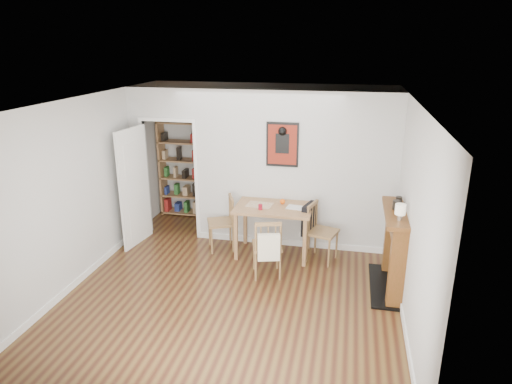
% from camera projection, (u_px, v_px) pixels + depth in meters
% --- Properties ---
extents(ground, '(5.20, 5.20, 0.00)m').
position_uv_depth(ground, '(239.00, 280.00, 6.66)').
color(ground, brown).
rests_on(ground, ground).
extents(room_shell, '(5.20, 5.20, 5.20)m').
position_uv_depth(room_shell, '(264.00, 171.00, 7.48)').
color(room_shell, '#BABAB8').
rests_on(room_shell, ground).
extents(dining_table, '(1.21, 0.77, 0.83)m').
position_uv_depth(dining_table, '(274.00, 212.00, 7.26)').
color(dining_table, '#A87D4E').
rests_on(dining_table, ground).
extents(chair_left, '(0.60, 0.60, 0.92)m').
position_uv_depth(chair_left, '(221.00, 223.00, 7.54)').
color(chair_left, olive).
rests_on(chair_left, ground).
extents(chair_right, '(0.63, 0.58, 0.94)m').
position_uv_depth(chair_right, '(321.00, 231.00, 7.14)').
color(chair_right, olive).
rests_on(chair_right, ground).
extents(chair_front, '(0.56, 0.60, 0.92)m').
position_uv_depth(chair_front, '(267.00, 246.00, 6.67)').
color(chair_front, olive).
rests_on(chair_front, ground).
extents(bookshelf, '(0.80, 0.32, 1.89)m').
position_uv_depth(bookshelf, '(180.00, 169.00, 8.94)').
color(bookshelf, '#A87D4E').
rests_on(bookshelf, ground).
extents(fireplace, '(0.45, 1.25, 1.16)m').
position_uv_depth(fireplace, '(395.00, 248.00, 6.28)').
color(fireplace, brown).
rests_on(fireplace, ground).
extents(red_glass, '(0.07, 0.07, 0.08)m').
position_uv_depth(red_glass, '(260.00, 207.00, 7.09)').
color(red_glass, maroon).
rests_on(red_glass, dining_table).
extents(orange_fruit, '(0.09, 0.09, 0.09)m').
position_uv_depth(orange_fruit, '(283.00, 201.00, 7.32)').
color(orange_fruit, '#E8570C').
rests_on(orange_fruit, dining_table).
extents(placemat, '(0.43, 0.34, 0.00)m').
position_uv_depth(placemat, '(260.00, 205.00, 7.29)').
color(placemat, '#BFB39D').
rests_on(placemat, dining_table).
extents(notebook, '(0.30, 0.23, 0.01)m').
position_uv_depth(notebook, '(296.00, 207.00, 7.17)').
color(notebook, silver).
rests_on(notebook, dining_table).
extents(mantel_lamp, '(0.13, 0.13, 0.21)m').
position_uv_depth(mantel_lamp, '(400.00, 210.00, 5.76)').
color(mantel_lamp, silver).
rests_on(mantel_lamp, fireplace).
extents(ceramic_jar_a, '(0.11, 0.11, 0.13)m').
position_uv_depth(ceramic_jar_a, '(396.00, 205.00, 6.14)').
color(ceramic_jar_a, black).
rests_on(ceramic_jar_a, fireplace).
extents(ceramic_jar_b, '(0.09, 0.09, 0.11)m').
position_uv_depth(ceramic_jar_b, '(399.00, 200.00, 6.34)').
color(ceramic_jar_b, black).
rests_on(ceramic_jar_b, fireplace).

